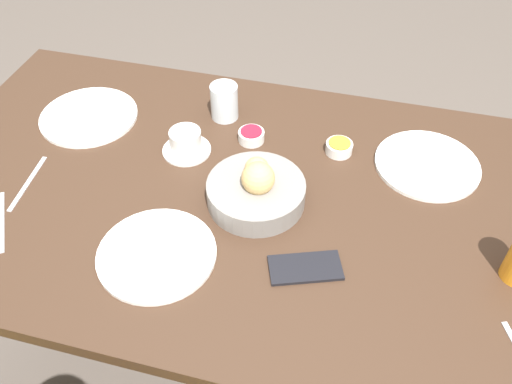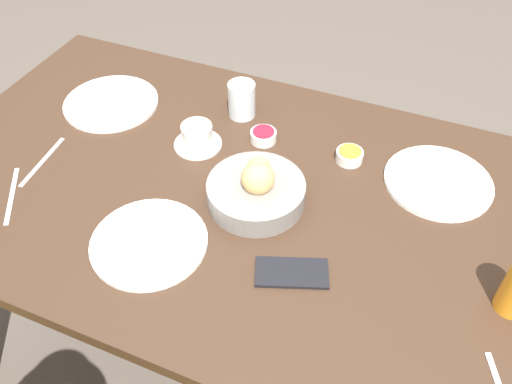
{
  "view_description": "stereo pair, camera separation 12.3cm",
  "coord_description": "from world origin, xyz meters",
  "views": [
    {
      "loc": [
        -0.29,
        0.86,
        1.67
      ],
      "look_at": [
        -0.07,
        0.02,
        0.79
      ],
      "focal_mm": 38.0,
      "sensor_mm": 36.0,
      "label": 1
    },
    {
      "loc": [
        -0.4,
        0.82,
        1.67
      ],
      "look_at": [
        -0.07,
        0.02,
        0.79
      ],
      "focal_mm": 38.0,
      "sensor_mm": 36.0,
      "label": 2
    }
  ],
  "objects": [
    {
      "name": "ground_plane",
      "position": [
        0.0,
        0.0,
        0.0
      ],
      "size": [
        10.0,
        10.0,
        0.0
      ],
      "primitive_type": "plane",
      "color": "#564C44"
    },
    {
      "name": "dining_table",
      "position": [
        0.0,
        0.0,
        0.67
      ],
      "size": [
        1.55,
        0.92,
        0.76
      ],
      "color": "#3D281C",
      "rests_on": "ground_plane"
    },
    {
      "name": "plate_near_right",
      "position": [
        0.45,
        -0.17,
        0.77
      ],
      "size": [
        0.26,
        0.26,
        0.01
      ],
      "color": "white",
      "rests_on": "dining_table"
    },
    {
      "name": "jam_bowl_berry",
      "position": [
        -0.0,
        -0.19,
        0.78
      ],
      "size": [
        0.07,
        0.07,
        0.03
      ],
      "color": "white",
      "rests_on": "dining_table"
    },
    {
      "name": "jam_bowl_honey",
      "position": [
        -0.23,
        -0.2,
        0.78
      ],
      "size": [
        0.07,
        0.07,
        0.03
      ],
      "color": "white",
      "rests_on": "dining_table"
    },
    {
      "name": "plate_far_center",
      "position": [
        0.09,
        0.22,
        0.77
      ],
      "size": [
        0.25,
        0.25,
        0.01
      ],
      "color": "white",
      "rests_on": "dining_table"
    },
    {
      "name": "fork_silver",
      "position": [
        0.47,
        0.22,
        0.76
      ],
      "size": [
        0.11,
        0.16,
        0.0
      ],
      "color": "#B7B7BC",
      "rests_on": "dining_table"
    },
    {
      "name": "cell_phone",
      "position": [
        -0.22,
        0.18,
        0.77
      ],
      "size": [
        0.17,
        0.12,
        0.01
      ],
      "color": "black",
      "rests_on": "dining_table"
    },
    {
      "name": "coffee_cup",
      "position": [
        0.15,
        -0.11,
        0.79
      ],
      "size": [
        0.12,
        0.12,
        0.06
      ],
      "color": "white",
      "rests_on": "dining_table"
    },
    {
      "name": "bread_basket",
      "position": [
        -0.07,
        0.02,
        0.8
      ],
      "size": [
        0.23,
        0.23,
        0.12
      ],
      "color": "gray",
      "rests_on": "dining_table"
    },
    {
      "name": "knife_silver",
      "position": [
        0.48,
        0.1,
        0.76
      ],
      "size": [
        0.03,
        0.19,
        0.0
      ],
      "color": "#B7B7BC",
      "rests_on": "dining_table"
    },
    {
      "name": "plate_near_left",
      "position": [
        -0.45,
        -0.21,
        0.77
      ],
      "size": [
        0.26,
        0.26,
        0.01
      ],
      "color": "white",
      "rests_on": "dining_table"
    },
    {
      "name": "water_tumbler",
      "position": [
        0.1,
        -0.27,
        0.81
      ],
      "size": [
        0.07,
        0.07,
        0.1
      ],
      "color": "silver",
      "rests_on": "dining_table"
    }
  ]
}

